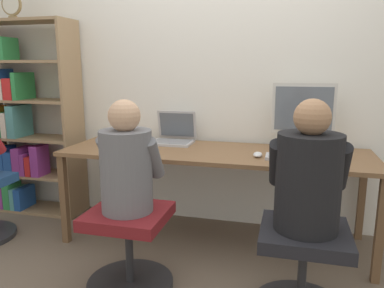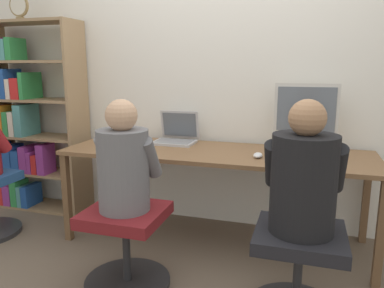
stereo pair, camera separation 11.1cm
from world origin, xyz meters
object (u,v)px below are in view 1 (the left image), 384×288
at_px(office_chair_left, 303,267).
at_px(office_chair_right, 129,245).
at_px(person_at_laptop, 126,164).
at_px(desktop_monitor, 303,114).
at_px(laptop, 174,136).
at_px(person_at_monitor, 308,175).
at_px(desk_clock, 12,5).
at_px(keyboard, 300,158).
at_px(bookshelf, 18,124).

height_order(office_chair_left, office_chair_right, same).
bearing_deg(person_at_laptop, desktop_monitor, 44.19).
bearing_deg(laptop, person_at_laptop, -89.23).
distance_m(desktop_monitor, person_at_monitor, 0.99).
bearing_deg(desktop_monitor, desk_clock, -177.15).
bearing_deg(person_at_monitor, keyboard, 92.77).
bearing_deg(office_chair_left, office_chair_right, -179.95).
relative_size(desktop_monitor, bookshelf, 0.29).
distance_m(person_at_monitor, desk_clock, 2.75).
xyz_separation_m(keyboard, office_chair_left, (0.03, -0.62, -0.45)).
distance_m(office_chair_left, bookshelf, 2.73).
relative_size(bookshelf, desk_clock, 8.48).
xyz_separation_m(desktop_monitor, laptop, (-1.01, -0.02, -0.21)).
height_order(office_chair_right, bookshelf, bookshelf).
distance_m(desktop_monitor, desk_clock, 2.53).
bearing_deg(office_chair_right, bookshelf, 148.03).
distance_m(desktop_monitor, person_at_laptop, 1.41).
bearing_deg(keyboard, desk_clock, 174.32).
height_order(desktop_monitor, person_at_laptop, desktop_monitor).
distance_m(laptop, office_chair_right, 1.07).
height_order(keyboard, bookshelf, bookshelf).
bearing_deg(desk_clock, keyboard, -5.68).
height_order(desktop_monitor, office_chair_right, desktop_monitor).
xyz_separation_m(office_chair_left, desk_clock, (-2.39, 0.86, 1.56)).
xyz_separation_m(laptop, office_chair_right, (0.01, -0.95, -0.49)).
distance_m(person_at_monitor, person_at_laptop, 1.01).
bearing_deg(office_chair_left, bookshelf, 159.59).
xyz_separation_m(laptop, bookshelf, (-1.48, -0.02, 0.05)).
distance_m(office_chair_left, person_at_laptop, 1.13).
relative_size(laptop, office_chair_right, 0.62).
relative_size(office_chair_right, person_at_monitor, 0.78).
height_order(desktop_monitor, keyboard, desktop_monitor).
xyz_separation_m(person_at_monitor, bookshelf, (-2.50, 0.93, 0.03)).
distance_m(bookshelf, desk_clock, 1.02).
bearing_deg(office_chair_right, keyboard, 32.38).
bearing_deg(keyboard, bookshelf, 172.84).
xyz_separation_m(desktop_monitor, bookshelf, (-2.49, -0.04, -0.16)).
height_order(laptop, office_chair_right, laptop).
relative_size(person_at_monitor, person_at_laptop, 1.04).
xyz_separation_m(office_chair_right, desk_clock, (-1.38, 0.86, 1.56)).
distance_m(person_at_laptop, bookshelf, 1.76).
height_order(office_chair_left, person_at_laptop, person_at_laptop).
height_order(person_at_laptop, desk_clock, desk_clock).
height_order(person_at_laptop, bookshelf, bookshelf).
relative_size(keyboard, office_chair_left, 0.85).
xyz_separation_m(office_chair_left, person_at_laptop, (-1.01, 0.00, 0.50)).
height_order(desktop_monitor, bookshelf, bookshelf).
relative_size(office_chair_left, person_at_monitor, 0.78).
relative_size(desktop_monitor, office_chair_left, 0.94).
xyz_separation_m(desktop_monitor, office_chair_left, (0.01, -0.97, -0.71)).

